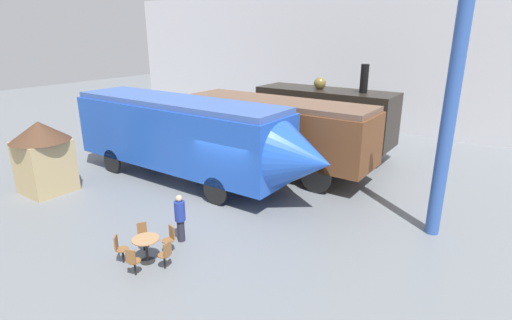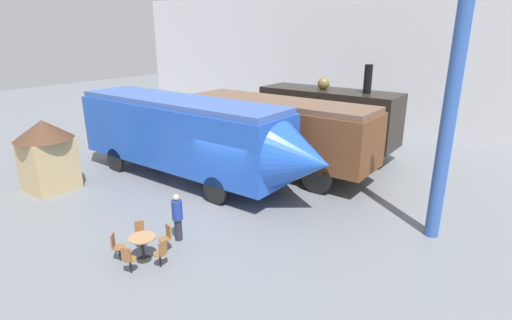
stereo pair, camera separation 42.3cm
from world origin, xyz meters
name	(u,v)px [view 2 (the right image)]	position (x,y,z in m)	size (l,w,h in m)	color
ground_plane	(230,202)	(0.00, 0.00, 0.00)	(80.00, 80.00, 0.00)	slate
backdrop_wall	(380,62)	(0.00, 15.26, 4.50)	(44.00, 0.15, 9.00)	silver
steam_locomotive	(328,115)	(0.00, 8.18, 2.14)	(7.38, 2.41, 4.89)	black
passenger_coach_wooden	(278,128)	(-0.49, 4.10, 2.14)	(9.17, 2.67, 3.46)	brown
streamlined_locomotive	(193,135)	(-2.74, 0.83, 2.16)	(12.67, 2.72, 3.66)	blue
cafe_table_near	(142,243)	(0.60, -4.69, 0.57)	(0.78, 0.78, 0.75)	black
cafe_chair_0	(128,258)	(0.88, -5.40, 0.51)	(0.38, 0.39, 0.87)	black
cafe_chair_1	(161,252)	(1.36, -4.64, 0.51)	(0.36, 0.36, 0.87)	black
cafe_chair_2	(166,236)	(0.79, -3.95, 0.51)	(0.36, 0.38, 0.87)	black
cafe_chair_3	(140,233)	(-0.05, -4.28, 0.51)	(0.40, 0.39, 0.87)	black
cafe_chair_4	(116,245)	(0.01, -5.18, 0.51)	(0.41, 0.40, 0.87)	black
visitor_person	(177,216)	(0.55, -3.25, 0.86)	(0.34, 0.34, 1.59)	#262633
ticket_kiosk	(46,151)	(-7.05, -3.46, 1.67)	(2.34, 2.34, 3.00)	tan
support_pillar	(449,117)	(7.05, 1.98, 4.00)	(0.44, 0.44, 8.00)	#2D519E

